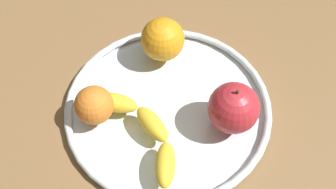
{
  "coord_description": "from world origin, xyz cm",
  "views": [
    {
      "loc": [
        -31.13,
        22.5,
        61.31
      ],
      "look_at": [
        0.0,
        0.0,
        4.8
      ],
      "focal_mm": 46.31,
      "sensor_mm": 36.0,
      "label": 1
    }
  ],
  "objects_px": {
    "fruit_bowl": "(168,108)",
    "orange_back_right": "(163,39)",
    "apple": "(234,108)",
    "banana": "(142,128)",
    "orange_front_left": "(94,105)"
  },
  "relations": [
    {
      "from": "fruit_bowl",
      "to": "orange_front_left",
      "type": "bearing_deg",
      "value": 64.23
    },
    {
      "from": "banana",
      "to": "orange_back_right",
      "type": "xyz_separation_m",
      "value": [
        0.11,
        -0.12,
        0.02
      ]
    },
    {
      "from": "orange_back_right",
      "to": "banana",
      "type": "bearing_deg",
      "value": 133.0
    },
    {
      "from": "fruit_bowl",
      "to": "banana",
      "type": "distance_m",
      "value": 0.07
    },
    {
      "from": "apple",
      "to": "orange_back_right",
      "type": "relative_size",
      "value": 1.17
    },
    {
      "from": "fruit_bowl",
      "to": "apple",
      "type": "bearing_deg",
      "value": -143.41
    },
    {
      "from": "fruit_bowl",
      "to": "orange_front_left",
      "type": "height_order",
      "value": "orange_front_left"
    },
    {
      "from": "orange_back_right",
      "to": "orange_front_left",
      "type": "xyz_separation_m",
      "value": [
        -0.04,
        0.16,
        -0.01
      ]
    },
    {
      "from": "apple",
      "to": "orange_back_right",
      "type": "height_order",
      "value": "apple"
    },
    {
      "from": "orange_back_right",
      "to": "orange_front_left",
      "type": "distance_m",
      "value": 0.17
    },
    {
      "from": "fruit_bowl",
      "to": "apple",
      "type": "distance_m",
      "value": 0.12
    },
    {
      "from": "fruit_bowl",
      "to": "orange_back_right",
      "type": "height_order",
      "value": "orange_back_right"
    },
    {
      "from": "orange_back_right",
      "to": "orange_front_left",
      "type": "bearing_deg",
      "value": 104.81
    },
    {
      "from": "fruit_bowl",
      "to": "apple",
      "type": "height_order",
      "value": "apple"
    },
    {
      "from": "apple",
      "to": "banana",
      "type": "bearing_deg",
      "value": 62.63
    }
  ]
}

